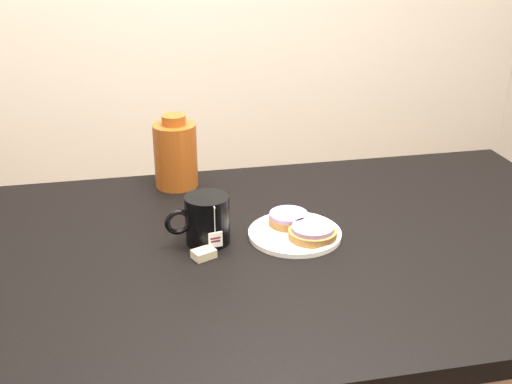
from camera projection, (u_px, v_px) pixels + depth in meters
table at (304, 275)px, 1.41m from camera, size 1.40×0.90×0.75m
plate at (295, 233)px, 1.39m from camera, size 0.20×0.20×0.02m
bagel_back at (289, 219)px, 1.42m from camera, size 0.09×0.09×0.03m
bagel_front at (313, 232)px, 1.36m from camera, size 0.12×0.12×0.03m
mug at (206, 219)px, 1.35m from camera, size 0.15×0.11×0.11m
teabag_pouch at (204, 254)px, 1.31m from camera, size 0.05×0.05×0.02m
bagel_package at (176, 154)px, 1.62m from camera, size 0.12×0.12×0.19m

